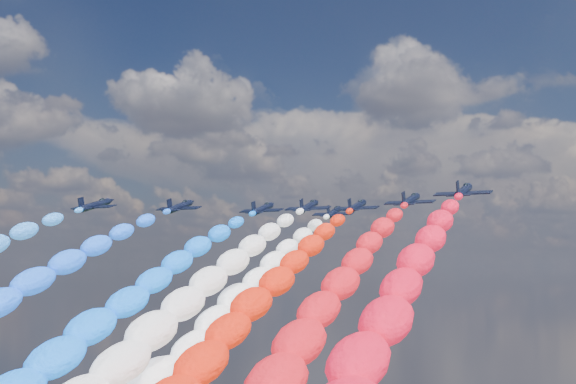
% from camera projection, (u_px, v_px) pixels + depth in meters
% --- Properties ---
extents(jet_0, '(8.42, 11.45, 5.22)m').
position_uv_depth(jet_0, '(95.00, 205.00, 133.75)').
color(jet_0, black).
extents(jet_1, '(8.67, 11.63, 5.22)m').
position_uv_depth(jet_1, '(180.00, 206.00, 136.85)').
color(jet_1, black).
extents(jet_2, '(8.41, 11.44, 5.22)m').
position_uv_depth(jet_2, '(263.00, 209.00, 142.26)').
color(jet_2, black).
extents(trail_2, '(6.36, 93.73, 42.64)m').
position_uv_depth(trail_2, '(109.00, 331.00, 95.92)').
color(trail_2, '#0F6AFD').
extents(jet_3, '(8.55, 11.55, 5.22)m').
position_uv_depth(jet_3, '(309.00, 206.00, 136.77)').
color(jet_3, black).
extents(trail_3, '(6.36, 93.73, 42.64)m').
position_uv_depth(trail_3, '(170.00, 335.00, 90.43)').
color(trail_3, white).
extents(jet_4, '(8.73, 11.67, 5.22)m').
position_uv_depth(jet_4, '(334.00, 212.00, 151.23)').
color(jet_4, black).
extents(trail_4, '(6.36, 93.73, 42.64)m').
position_uv_depth(trail_4, '(225.00, 326.00, 104.89)').
color(trail_4, white).
extents(jet_5, '(8.71, 11.66, 5.22)m').
position_uv_depth(jet_5, '(357.00, 206.00, 136.24)').
color(jet_5, black).
extents(trail_5, '(6.36, 93.73, 42.64)m').
position_uv_depth(trail_5, '(242.00, 336.00, 89.90)').
color(trail_5, red).
extents(jet_6, '(8.92, 11.81, 5.22)m').
position_uv_depth(jet_6, '(411.00, 200.00, 123.85)').
color(jet_6, black).
extents(trail_6, '(6.36, 93.73, 42.64)m').
position_uv_depth(trail_6, '(309.00, 347.00, 77.51)').
color(trail_6, red).
extents(jet_7, '(8.75, 11.69, 5.22)m').
position_uv_depth(jet_7, '(463.00, 191.00, 108.62)').
color(jet_7, black).
extents(trail_7, '(6.36, 93.73, 42.64)m').
position_uv_depth(trail_7, '(377.00, 366.00, 62.28)').
color(trail_7, red).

